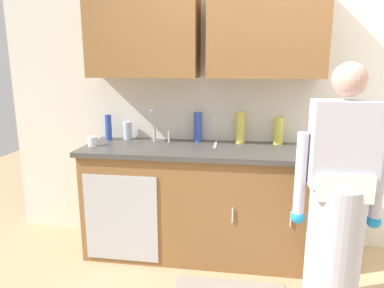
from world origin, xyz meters
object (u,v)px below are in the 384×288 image
object	(u,v)px
person_at_sink	(337,214)
cup_by_sink	(93,141)
bottle_water_tall	(108,127)
bottle_dish_liquid	(128,131)
bottle_cleaner_spray	(198,127)
bottle_water_short	(278,131)
sink	(155,147)
bottle_soap	(240,128)
knife_on_counter	(215,145)

from	to	relation	value
person_at_sink	cup_by_sink	size ratio (longest dim) A/B	19.96
bottle_water_tall	bottle_dish_liquid	bearing A→B (deg)	14.91
person_at_sink	cup_by_sink	xyz separation A→B (m)	(-1.84, 0.55, 0.29)
bottle_dish_liquid	bottle_cleaner_spray	size ratio (longest dim) A/B	0.62
bottle_water_short	bottle_dish_liquid	xyz separation A→B (m)	(-1.34, 0.00, -0.04)
sink	bottle_cleaner_spray	xyz separation A→B (m)	(0.34, 0.21, 0.14)
sink	bottle_soap	world-z (taller)	sink
sink	cup_by_sink	bearing A→B (deg)	-169.95
sink	bottle_soap	bearing A→B (deg)	16.67
bottle_dish_liquid	knife_on_counter	bearing A→B (deg)	-8.65
person_at_sink	bottle_water_short	xyz separation A→B (m)	(-0.30, 0.86, 0.36)
cup_by_sink	knife_on_counter	distance (m)	1.03
bottle_water_tall	bottle_cleaner_spray	distance (m)	0.81
bottle_water_short	knife_on_counter	bearing A→B (deg)	-167.11
bottle_dish_liquid	bottle_water_short	bearing A→B (deg)	-0.13
bottle_water_short	bottle_water_tall	bearing A→B (deg)	-178.46
person_at_sink	bottle_soap	distance (m)	1.12
person_at_sink	bottle_cleaner_spray	xyz separation A→B (m)	(-0.99, 0.86, 0.38)
bottle_cleaner_spray	bottle_dish_liquid	bearing A→B (deg)	179.19
bottle_dish_liquid	knife_on_counter	distance (m)	0.83
knife_on_counter	bottle_dish_liquid	bearing A→B (deg)	-99.55
bottle_water_short	knife_on_counter	distance (m)	0.55
bottle_water_tall	bottle_dish_liquid	world-z (taller)	bottle_water_tall
person_at_sink	sink	bearing A→B (deg)	154.06
sink	person_at_sink	distance (m)	1.49
bottle_water_tall	bottle_dish_liquid	xyz separation A→B (m)	(0.16, 0.04, -0.03)
sink	person_at_sink	bearing A→B (deg)	-25.94
bottle_soap	bottle_cleaner_spray	bearing A→B (deg)	179.72
bottle_water_short	bottle_cleaner_spray	world-z (taller)	bottle_cleaner_spray
sink	knife_on_counter	bearing A→B (deg)	11.08
sink	bottle_dish_liquid	xyz separation A→B (m)	(-0.31, 0.22, 0.09)
sink	bottle_soap	xyz separation A→B (m)	(0.70, 0.21, 0.15)
sink	bottle_water_short	bearing A→B (deg)	12.01
bottle_soap	cup_by_sink	size ratio (longest dim) A/B	3.32
person_at_sink	bottle_cleaner_spray	size ratio (longest dim) A/B	6.24
sink	bottle_water_short	world-z (taller)	sink
bottle_dish_liquid	cup_by_sink	size ratio (longest dim) A/B	1.98
bottle_cleaner_spray	cup_by_sink	xyz separation A→B (m)	(-0.85, -0.30, -0.09)
bottle_water_tall	bottle_soap	distance (m)	1.18
person_at_sink	bottle_soap	bearing A→B (deg)	125.93
bottle_water_tall	cup_by_sink	xyz separation A→B (m)	(-0.04, -0.27, -0.07)
person_at_sink	knife_on_counter	distance (m)	1.14
person_at_sink	bottle_water_short	bearing A→B (deg)	108.88
bottle_soap	cup_by_sink	bearing A→B (deg)	-166.07
bottle_water_short	bottle_dish_liquid	bearing A→B (deg)	179.87
person_at_sink	knife_on_counter	world-z (taller)	person_at_sink
bottle_dish_liquid	bottle_cleaner_spray	bearing A→B (deg)	-0.81
bottle_water_tall	bottle_dish_liquid	distance (m)	0.17
sink	bottle_dish_liquid	bearing A→B (deg)	144.49
bottle_water_tall	bottle_soap	world-z (taller)	bottle_soap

